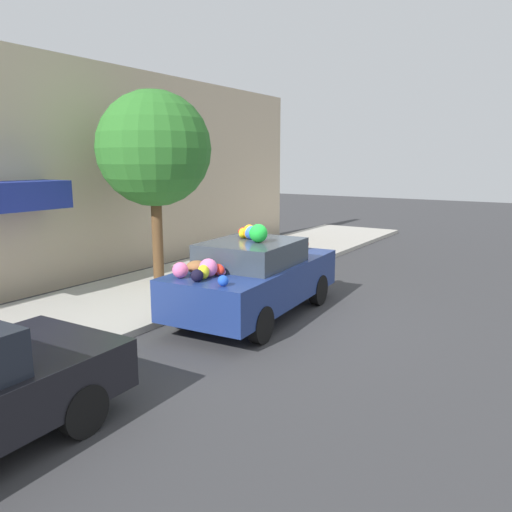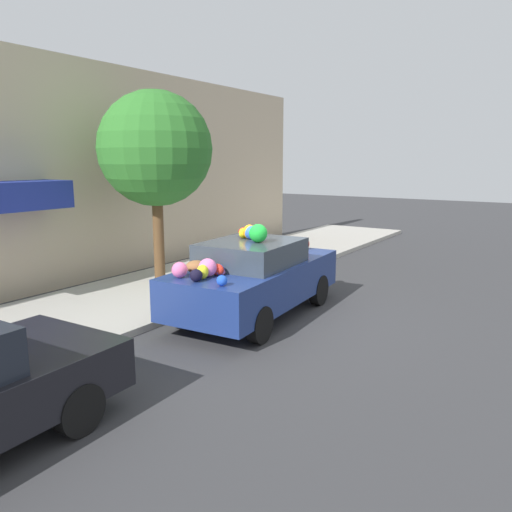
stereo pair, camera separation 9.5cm
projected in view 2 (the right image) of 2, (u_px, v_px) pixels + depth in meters
name	position (u px, v px, depth m)	size (l,w,h in m)	color
ground_plane	(259.00, 316.00, 9.30)	(60.00, 60.00, 0.00)	#38383A
sidewalk_curb	(154.00, 292.00, 10.75)	(24.00, 3.20, 0.12)	#B2ADA3
building_facade	(77.00, 174.00, 11.40)	(18.00, 1.20, 5.10)	#C6B293
street_tree	(155.00, 149.00, 10.78)	(2.49, 2.49, 4.21)	brown
fire_hydrant	(259.00, 257.00, 12.43)	(0.20, 0.20, 0.70)	red
art_car	(255.00, 276.00, 9.16)	(4.05, 1.94, 1.76)	navy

